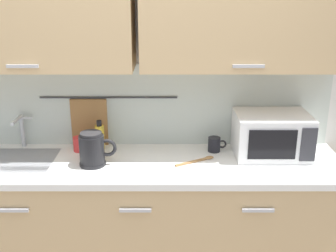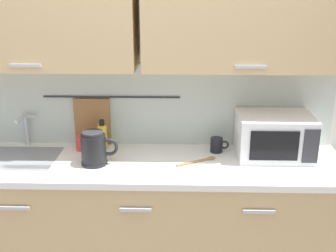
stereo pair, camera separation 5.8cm
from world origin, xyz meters
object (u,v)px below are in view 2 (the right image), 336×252
Objects in this scene: dish_soap_bottle at (102,136)px; mug_by_kettle at (217,145)px; mug_near_sink at (83,143)px; electric_kettle at (94,149)px; microwave at (274,136)px; wooden_spoon at (201,160)px.

dish_soap_bottle reaches higher than mug_by_kettle.
dish_soap_bottle is 0.14m from mug_near_sink.
electric_kettle is 0.26m from mug_near_sink.
dish_soap_bottle is (-1.10, 0.10, -0.05)m from microwave.
electric_kettle reaches higher than wooden_spoon.
dish_soap_bottle is at bearing 162.62° from wooden_spoon.
microwave is at bearing -5.11° from dish_soap_bottle.
mug_near_sink reaches higher than wooden_spoon.
electric_kettle reaches higher than dish_soap_bottle.
mug_by_kettle is at bearing -0.47° from mug_near_sink.
mug_by_kettle is at bearing -3.45° from dish_soap_bottle.
electric_kettle is at bearing -164.17° from mug_by_kettle.
dish_soap_bottle is at bearing 16.89° from mug_near_sink.
electric_kettle is 0.26m from dish_soap_bottle.
dish_soap_bottle is (0.00, 0.26, -0.01)m from electric_kettle.
mug_near_sink is (-1.23, 0.06, -0.09)m from microwave.
mug_by_kettle is at bearing 171.36° from microwave.
wooden_spoon is at bearing -167.40° from microwave.
mug_near_sink is 0.79m from wooden_spoon.
microwave reaches higher than dish_soap_bottle.
dish_soap_bottle is 0.77× the size of wooden_spoon.
microwave is 1.23m from mug_near_sink.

